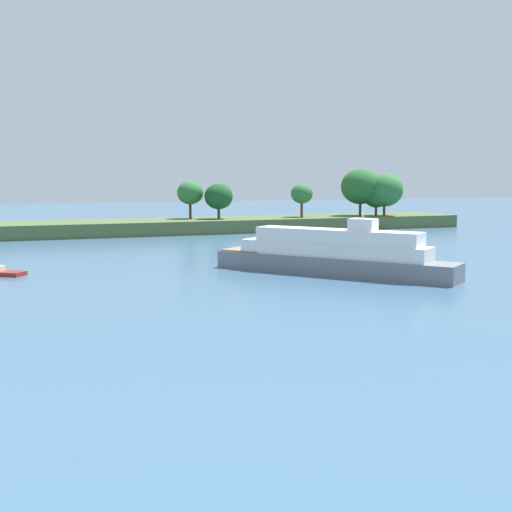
% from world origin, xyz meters
% --- Properties ---
extents(treeline_island, '(87.69, 12.28, 10.39)m').
position_xyz_m(treeline_island, '(5.20, 77.88, 2.55)').
color(treeline_island, '#4C6038').
rests_on(treeline_island, ground).
extents(white_riverboat, '(17.78, 21.22, 6.79)m').
position_xyz_m(white_riverboat, '(-4.40, 27.16, 1.86)').
color(white_riverboat, slate).
rests_on(white_riverboat, ground).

